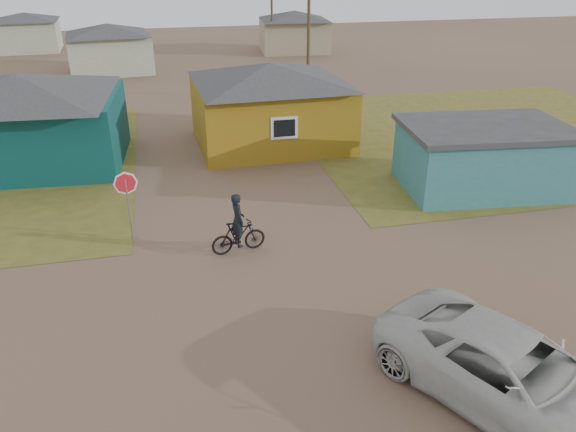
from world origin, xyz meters
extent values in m
plane|color=brown|center=(0.00, 0.00, 0.00)|extent=(120.00, 120.00, 0.00)
cube|color=olive|center=(14.00, 13.00, 0.01)|extent=(20.00, 18.00, 0.00)
cube|color=#0A3839|center=(-8.50, 13.50, 1.50)|extent=(8.40, 6.54, 3.00)
pyramid|color=#333335|center=(-8.50, 13.50, 3.50)|extent=(8.93, 7.08, 1.00)
cube|color=olive|center=(2.50, 14.00, 1.50)|extent=(7.21, 6.24, 3.00)
pyramid|color=#333335|center=(2.50, 14.00, 3.45)|extent=(7.72, 6.76, 0.90)
cube|color=silver|center=(2.50, 10.97, 1.65)|extent=(1.20, 0.06, 1.00)
cube|color=black|center=(2.50, 10.94, 1.65)|extent=(0.95, 0.04, 0.75)
cube|color=teal|center=(9.50, 6.50, 1.20)|extent=(6.39, 4.61, 2.40)
cube|color=#333335|center=(9.50, 6.50, 2.50)|extent=(6.71, 4.93, 0.20)
cube|color=#ACB49A|center=(-6.00, 34.00, 1.40)|extent=(6.49, 5.60, 2.80)
pyramid|color=#333335|center=(-6.00, 34.00, 3.20)|extent=(7.04, 6.15, 0.80)
cube|color=gray|center=(10.00, 40.00, 1.40)|extent=(6.41, 5.50, 2.80)
pyramid|color=#333335|center=(10.00, 40.00, 3.20)|extent=(6.95, 6.05, 0.80)
cube|color=#ACB49A|center=(-14.00, 46.00, 1.35)|extent=(5.75, 5.28, 2.70)
pyramid|color=#333335|center=(-14.00, 46.00, 3.05)|extent=(6.28, 5.81, 0.70)
cylinder|color=#4D402E|center=(6.50, 22.00, 4.00)|extent=(0.20, 0.20, 8.00)
cylinder|color=#4D402E|center=(7.50, 38.00, 4.00)|extent=(0.20, 0.20, 8.00)
cylinder|color=gray|center=(-4.00, 5.13, 1.07)|extent=(0.06, 0.06, 2.13)
imported|color=black|center=(-0.69, 3.44, 0.53)|extent=(1.83, 0.80, 1.06)
imported|color=black|center=(-0.69, 3.44, 1.12)|extent=(0.52, 0.70, 1.74)
imported|color=beige|center=(3.87, -4.36, 0.81)|extent=(5.11, 6.44, 1.63)
camera|label=1|loc=(-2.70, -12.14, 8.76)|focal=35.00mm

